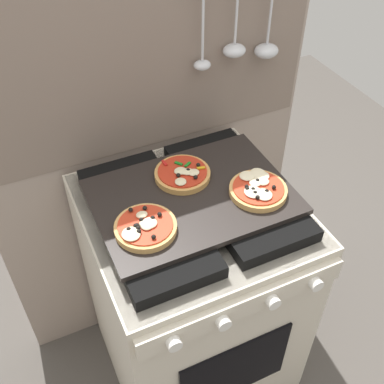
% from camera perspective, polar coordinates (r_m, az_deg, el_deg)
% --- Properties ---
extents(ground_plane, '(4.00, 4.00, 0.00)m').
position_cam_1_polar(ground_plane, '(2.04, 0.00, -19.44)').
color(ground_plane, '#4C4742').
extents(kitchen_backsplash, '(1.10, 0.09, 1.55)m').
position_cam_1_polar(kitchen_backsplash, '(1.62, -4.89, 3.72)').
color(kitchen_backsplash, gray).
rests_on(kitchen_backsplash, ground_plane).
extents(stove, '(0.60, 0.64, 0.90)m').
position_cam_1_polar(stove, '(1.66, 0.02, -12.21)').
color(stove, beige).
rests_on(stove, ground_plane).
extents(baking_tray, '(0.54, 0.38, 0.02)m').
position_cam_1_polar(baking_tray, '(1.31, 0.00, -0.58)').
color(baking_tray, black).
rests_on(baking_tray, stove).
extents(pizza_left, '(0.16, 0.16, 0.03)m').
position_cam_1_polar(pizza_left, '(1.21, -5.68, -4.21)').
color(pizza_left, tan).
rests_on(pizza_left, baking_tray).
extents(pizza_right, '(0.16, 0.16, 0.03)m').
position_cam_1_polar(pizza_right, '(1.31, 7.94, 0.39)').
color(pizza_right, tan).
rests_on(pizza_right, baking_tray).
extents(pizza_center, '(0.16, 0.16, 0.03)m').
position_cam_1_polar(pizza_center, '(1.35, -1.12, 2.21)').
color(pizza_center, tan).
rests_on(pizza_center, baking_tray).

